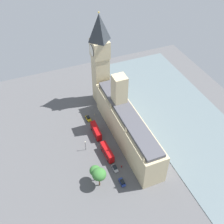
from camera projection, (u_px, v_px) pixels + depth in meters
ground_plane at (123, 140)px, 136.13m from camera, size 144.51×144.51×0.00m
river_thames at (186, 121)px, 146.00m from camera, size 43.01×130.06×0.25m
parliament_building at (126, 125)px, 131.35m from camera, size 10.83×55.96×30.50m
clock_tower at (100, 59)px, 141.62m from camera, size 8.56×8.56×50.88m
car_yellow_cab_leading at (88, 118)px, 146.43m from camera, size 2.09×4.46×1.74m
double_decker_bus_under_trees at (96, 131)px, 137.26m from camera, size 2.79×10.54×4.75m
double_decker_bus_opposite_hall at (107, 152)px, 127.35m from camera, size 3.02×10.60×4.75m
car_silver_far_end at (115, 168)px, 122.84m from camera, size 1.88×4.09×1.74m
car_blue_trailing at (122, 182)px, 117.55m from camera, size 1.89×4.19×1.74m
pedestrian_near_tower at (94, 115)px, 148.54m from camera, size 0.53×0.62×1.58m
pedestrian_kerbside at (122, 166)px, 123.78m from camera, size 0.67×0.61×1.60m
plane_tree_by_river_gate at (95, 171)px, 115.06m from camera, size 4.75×4.75×8.59m
plane_tree_midblock at (99, 174)px, 112.48m from camera, size 5.83×5.83×10.07m
street_lamp_corner at (85, 144)px, 128.95m from camera, size 0.56×0.56×5.88m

